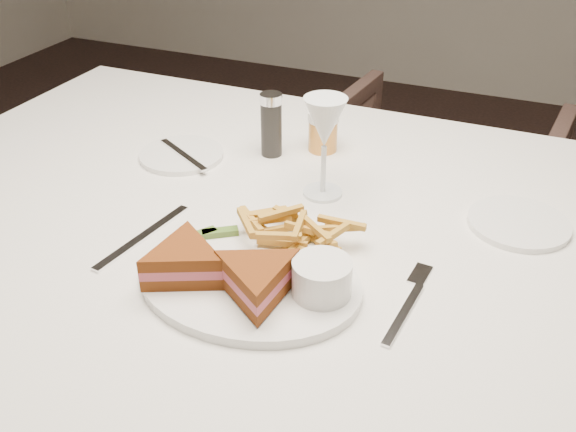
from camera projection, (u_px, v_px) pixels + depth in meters
The scene contains 4 objects.
ground at pixel (225, 402), 1.68m from camera, with size 5.00×5.00×0.00m, color black.
table at pixel (298, 392), 1.22m from camera, with size 1.55×1.03×0.75m, color silver.
chair_far at pixel (427, 201), 1.90m from camera, with size 0.66×0.61×0.67m, color #47322B.
table_setting at pixel (279, 224), 0.96m from camera, with size 0.78×0.61×0.18m.
Camera 1 is at (0.60, -1.01, 1.31)m, focal length 40.00 mm.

